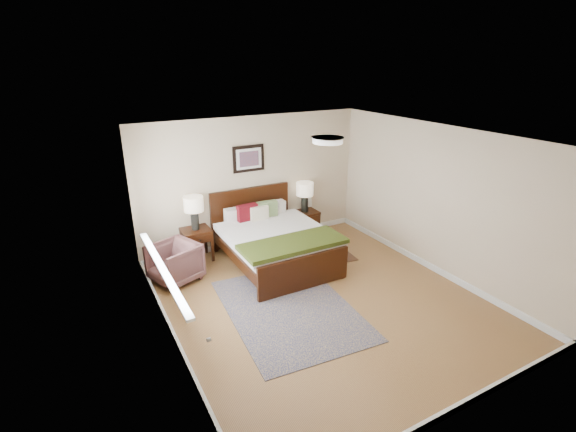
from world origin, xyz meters
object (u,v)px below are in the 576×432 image
object	(u,v)px
nightstand_left	(197,236)
lamp_right	(305,192)
bed	(274,236)
nightstand_right	(305,221)
armchair	(175,263)
rug_persian	(290,309)
lamp_left	(194,207)

from	to	relation	value
nightstand_left	lamp_right	distance (m)	2.33
bed	lamp_right	size ratio (longest dim) A/B	3.47
nightstand_right	armchair	bearing A→B (deg)	-168.61
nightstand_right	rug_persian	bearing A→B (deg)	-125.42
lamp_right	rug_persian	distance (m)	2.91
lamp_right	armchair	distance (m)	2.96
bed	rug_persian	xyz separation A→B (m)	(-0.47, -1.43, -0.52)
nightstand_left	bed	bearing A→B (deg)	-34.19
rug_persian	lamp_left	bearing A→B (deg)	111.58
nightstand_left	nightstand_right	world-z (taller)	nightstand_left
bed	nightstand_left	size ratio (longest dim) A/B	3.53
lamp_right	rug_persian	size ratio (longest dim) A/B	0.25
lamp_right	lamp_left	bearing A→B (deg)	180.00
bed	lamp_right	world-z (taller)	bed
nightstand_left	lamp_right	bearing A→B (deg)	0.53
rug_persian	nightstand_right	bearing A→B (deg)	59.05
lamp_right	armchair	bearing A→B (deg)	-168.38
lamp_right	armchair	world-z (taller)	lamp_right
lamp_left	bed	bearing A→B (deg)	-34.89
armchair	lamp_right	bearing A→B (deg)	80.47
bed	rug_persian	size ratio (longest dim) A/B	0.86
nightstand_left	nightstand_right	size ratio (longest dim) A/B	1.11
lamp_left	armchair	bearing A→B (deg)	-133.57
armchair	rug_persian	xyz separation A→B (m)	(1.24, -1.66, -0.32)
lamp_right	rug_persian	xyz separation A→B (m)	(-1.59, -2.24, -0.96)
lamp_right	bed	bearing A→B (deg)	-143.98
nightstand_right	armchair	xyz separation A→B (m)	(-2.83, -0.57, -0.00)
bed	lamp_left	world-z (taller)	lamp_left
armchair	nightstand_left	bearing A→B (deg)	114.23
bed	rug_persian	world-z (taller)	bed
nightstand_right	rug_persian	size ratio (longest dim) A/B	0.22
nightstand_left	lamp_left	world-z (taller)	lamp_left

